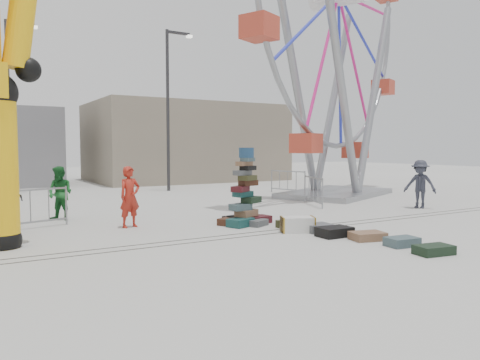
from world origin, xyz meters
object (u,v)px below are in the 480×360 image
suitcase_tower (245,203)px  pedestrian_green (60,193)px  steamer_trunk (298,225)px  barricade_wheel_back (288,182)px  lamp_post_left (11,97)px  barricade_dummy_c (30,209)px  lamp_post_right (170,101)px  pedestrian_grey (420,184)px  pedestrian_red (130,197)px  barricade_wheel_front (313,191)px  ferris_wheel (338,20)px

suitcase_tower → pedestrian_green: size_ratio=1.34×
steamer_trunk → barricade_wheel_back: barricade_wheel_back is taller
lamp_post_left → barricade_dummy_c: size_ratio=4.00×
lamp_post_right → lamp_post_left: size_ratio=1.00×
suitcase_tower → pedestrian_grey: suitcase_tower is taller
pedestrian_red → barricade_wheel_front: bearing=-4.6°
lamp_post_right → barricade_dummy_c: size_ratio=4.00×
barricade_wheel_back → pedestrian_red: size_ratio=1.19×
barricade_wheel_back → pedestrian_green: 11.31m
lamp_post_right → barricade_wheel_back: lamp_post_right is taller
lamp_post_right → suitcase_tower: size_ratio=3.67×
steamer_trunk → barricade_wheel_front: barricade_wheel_front is taller
lamp_post_right → pedestrian_red: size_ratio=4.77×
barricade_wheel_front → pedestrian_red: (-7.43, -1.21, 0.29)m
steamer_trunk → pedestrian_green: 7.17m
steamer_trunk → barricade_wheel_front: size_ratio=0.42×
steamer_trunk → pedestrian_grey: 6.94m
barricade_wheel_front → pedestrian_red: size_ratio=1.19×
ferris_wheel → barricade_dummy_c: 15.09m
lamp_post_right → pedestrian_green: 10.50m
barricade_wheel_back → pedestrian_red: (-9.40, -5.50, 0.29)m
pedestrian_red → ferris_wheel: bearing=4.3°
suitcase_tower → pedestrian_green: 5.57m
suitcase_tower → pedestrian_green: bearing=124.6°
barricade_wheel_back → lamp_post_left: bearing=-133.8°
ferris_wheel → barricade_wheel_front: bearing=-168.1°
lamp_post_left → suitcase_tower: lamp_post_left is taller
steamer_trunk → pedestrian_grey: (6.73, 1.58, 0.67)m
pedestrian_grey → steamer_trunk: bearing=-101.2°
barricade_wheel_back → pedestrian_green: bearing=-88.7°
lamp_post_right → ferris_wheel: ferris_wheel is taller
barricade_wheel_back → pedestrian_grey: bearing=-8.5°
lamp_post_left → barricade_wheel_front: size_ratio=4.00×
steamer_trunk → suitcase_tower: bearing=131.1°
pedestrian_green → pedestrian_grey: (11.65, -3.60, 0.06)m
suitcase_tower → pedestrian_green: suitcase_tower is taller
lamp_post_right → pedestrian_red: lamp_post_right is taller
barricade_dummy_c → barricade_wheel_back: size_ratio=1.00×
lamp_post_left → steamer_trunk: 16.10m
ferris_wheel → steamer_trunk: bearing=-161.7°
barricade_wheel_back → pedestrian_green: size_ratio=1.23×
suitcase_tower → pedestrian_grey: bearing=-19.0°
steamer_trunk → barricade_wheel_back: size_ratio=0.42×
barricade_wheel_back → pedestrian_red: bearing=-75.1°
lamp_post_left → barricade_dummy_c: 11.25m
lamp_post_left → barricade_dummy_c: bearing=-92.6°
lamp_post_right → pedestrian_grey: 12.64m
ferris_wheel → barricade_dummy_c: size_ratio=7.94×
ferris_wheel → pedestrian_green: (-12.05, -1.25, -7.00)m
barricade_wheel_front → suitcase_tower: bearing=138.7°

